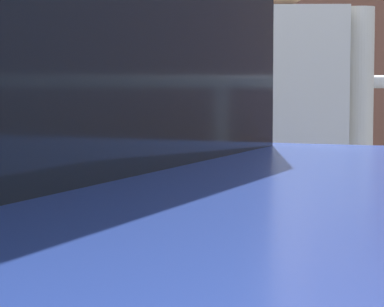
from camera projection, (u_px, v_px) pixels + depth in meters
name	position (u px, v px, depth m)	size (l,w,h in m)	color
parking_meter	(104.00, 105.00, 2.83)	(0.18, 0.19, 1.45)	slate
pedestrian_at_meter	(280.00, 159.00, 2.86)	(0.57, 0.65, 1.58)	brown
background_railing	(296.00, 148.00, 4.34)	(24.06, 0.06, 1.16)	gray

